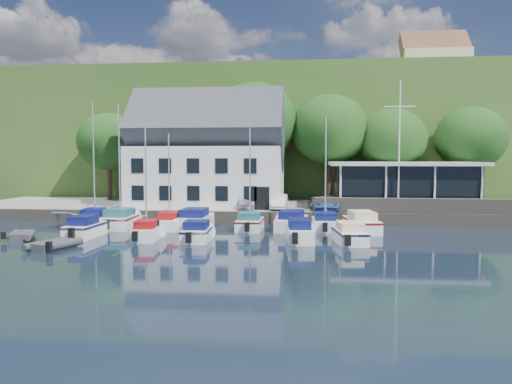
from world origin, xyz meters
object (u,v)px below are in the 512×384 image
(car_silver, at_px, (244,203))
(boat_r1_3, at_px, (195,218))
(club_pavilion, at_px, (403,185))
(boat_r2_1, at_px, (146,178))
(boat_r1_4, at_px, (250,175))
(boat_r1_2, at_px, (169,176))
(boat_r1_7, at_px, (362,221))
(boat_r2_3, at_px, (299,230))
(boat_r2_0, at_px, (85,226))
(boat_r2_4, at_px, (350,232))
(flagpole, at_px, (399,146))
(dinghy_1, at_px, (53,244))
(harbor_building, at_px, (208,159))
(boat_r1_0, at_px, (94,168))
(boat_r1_5, at_px, (292,220))
(boat_r1_6, at_px, (326,174))
(car_blue, at_px, (327,203))
(dinghy_0, at_px, (22,234))
(car_dgrey, at_px, (318,203))
(boat_r1_1, at_px, (119,168))
(car_white, at_px, (279,202))
(boat_r2_2, at_px, (197,230))

(car_silver, bearing_deg, boat_r1_3, -140.91)
(club_pavilion, relative_size, boat_r2_1, 1.60)
(boat_r1_4, bearing_deg, boat_r1_2, -178.99)
(boat_r1_7, xyz_separation_m, boat_r2_3, (-4.54, -4.68, -0.03))
(boat_r1_2, xyz_separation_m, boat_r2_3, (10.09, -4.62, -3.37))
(boat_r1_2, xyz_separation_m, boat_r1_4, (6.26, 0.02, 0.08))
(car_silver, distance_m, boat_r2_3, 11.23)
(boat_r2_0, height_order, boat_r2_3, boat_r2_0)
(car_silver, distance_m, boat_r2_4, 13.28)
(flagpole, bearing_deg, boat_r1_7, -124.23)
(boat_r1_3, relative_size, dinghy_1, 2.27)
(boat_r2_3, bearing_deg, boat_r2_1, 177.61)
(harbor_building, bearing_deg, boat_r2_1, -95.25)
(boat_r1_0, relative_size, boat_r1_5, 1.44)
(boat_r1_4, height_order, boat_r1_6, boat_r1_6)
(boat_r1_4, relative_size, dinghy_1, 2.80)
(car_blue, height_order, boat_r2_4, car_blue)
(boat_r1_5, bearing_deg, club_pavilion, 47.95)
(boat_r2_3, bearing_deg, dinghy_0, 178.02)
(club_pavilion, xyz_separation_m, dinghy_0, (-27.83, -14.44, -2.72))
(car_dgrey, height_order, boat_r2_4, car_dgrey)
(club_pavilion, xyz_separation_m, boat_r1_1, (-23.21, -8.49, 1.67))
(car_white, relative_size, car_dgrey, 1.00)
(harbor_building, bearing_deg, dinghy_1, -107.62)
(harbor_building, xyz_separation_m, boat_r1_4, (5.05, -9.14, -1.15))
(boat_r1_7, relative_size, boat_r2_3, 1.10)
(car_blue, relative_size, boat_r1_6, 0.46)
(boat_r1_1, distance_m, boat_r2_2, 9.95)
(boat_r1_4, bearing_deg, boat_r2_4, -34.21)
(car_silver, xyz_separation_m, boat_r1_5, (4.32, -4.82, -0.80))
(boat_r2_2, bearing_deg, dinghy_0, 179.48)
(car_silver, xyz_separation_m, boat_r2_2, (-1.76, -10.61, -0.86))
(car_blue, bearing_deg, boat_r2_4, -81.44)
(boat_r1_6, bearing_deg, club_pavilion, 46.23)
(boat_r1_6, bearing_deg, car_silver, 142.19)
(harbor_building, relative_size, car_white, 3.70)
(boat_r1_1, height_order, boat_r1_7, boat_r1_1)
(car_blue, bearing_deg, flagpole, 2.98)
(boat_r1_0, bearing_deg, car_silver, 16.25)
(flagpole, bearing_deg, boat_r1_3, -164.03)
(car_white, bearing_deg, boat_r1_4, -106.62)
(boat_r1_3, height_order, boat_r2_1, boat_r2_1)
(boat_r2_4, relative_size, dinghy_1, 1.85)
(car_white, xyz_separation_m, boat_r1_2, (-8.14, -5.90, 2.47))
(boat_r2_0, bearing_deg, flagpole, 24.63)
(boat_r1_2, bearing_deg, boat_r2_3, -34.10)
(boat_r1_1, xyz_separation_m, dinghy_1, (-0.60, -9.30, -4.37))
(boat_r1_1, relative_size, boat_r1_3, 1.39)
(boat_r1_2, height_order, boat_r1_6, boat_r1_6)
(car_white, bearing_deg, boat_r1_6, -53.67)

